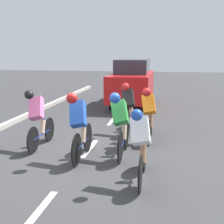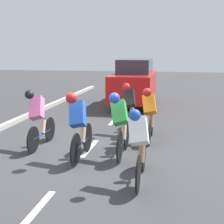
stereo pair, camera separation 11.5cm
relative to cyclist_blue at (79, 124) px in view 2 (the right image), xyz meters
The scene contains 11 objects.
ground_plane 0.96m from the cyclist_blue, 92.34° to the right, with size 60.00×60.00×0.00m, color #38383A.
lane_stripe_near 2.52m from the cyclist_blue, 90.50° to the left, with size 0.12×1.40×0.01m, color white.
lane_stripe_mid 1.15m from the cyclist_blue, 91.46° to the right, with size 0.12×1.40×0.01m, color white.
lane_stripe_far 4.10m from the cyclist_blue, 90.30° to the right, with size 0.12×1.40×0.01m, color white.
cyclist_blue is the anchor object (origin of this frame).
cyclist_green 0.95m from the cyclist_blue, 156.84° to the right, with size 0.46×1.70×1.52m.
cyclist_black 2.70m from the cyclist_blue, 106.86° to the right, with size 0.43×1.75×1.51m.
cyclist_pink 1.42m from the cyclist_blue, 27.85° to the right, with size 0.45×1.70×1.49m.
cyclist_white 1.76m from the cyclist_blue, 145.72° to the left, with size 0.41×1.68×1.43m.
cyclist_orange 2.29m from the cyclist_blue, 128.69° to the right, with size 0.42×1.62×1.47m.
support_car 7.46m from the cyclist_blue, 92.53° to the right, with size 1.70×4.45×2.03m.
Camera 2 is at (-1.98, 6.95, 2.40)m, focal length 50.00 mm.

